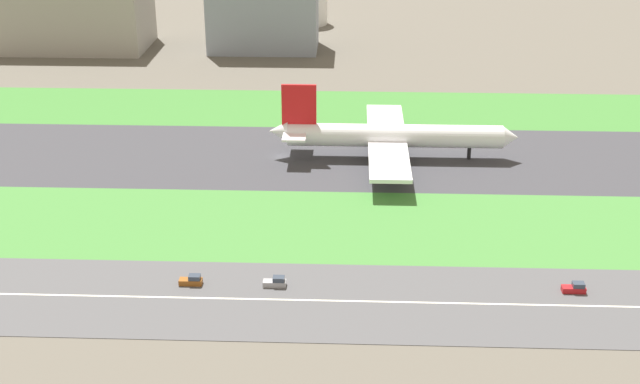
{
  "coord_description": "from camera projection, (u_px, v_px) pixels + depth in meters",
  "views": [
    {
      "loc": [
        18.86,
        -208.42,
        81.98
      ],
      "look_at": [
        12.09,
        -36.5,
        6.0
      ],
      "focal_mm": 47.51,
      "sensor_mm": 36.0,
      "label": 1
    }
  ],
  "objects": [
    {
      "name": "grass_median_north",
      "position": [
        291.0,
        108.0,
        261.77
      ],
      "size": [
        280.0,
        36.0,
        0.1
      ],
      "primitive_type": "cube",
      "color": "#3D7A33",
      "rests_on": "ground_plane"
    },
    {
      "name": "ground_plane",
      "position": [
        280.0,
        156.0,
        224.31
      ],
      "size": [
        800.0,
        800.0,
        0.0
      ],
      "primitive_type": "plane",
      "color": "#5B564C"
    },
    {
      "name": "hangar_building",
      "position": [
        263.0,
        4.0,
        321.95
      ],
      "size": [
        41.3,
        24.18,
        35.26
      ],
      "primitive_type": "cube",
      "color": "gray",
      "rests_on": "ground_plane"
    },
    {
      "name": "highway_centerline",
      "position": [
        248.0,
        299.0,
        157.54
      ],
      "size": [
        266.0,
        0.5,
        0.01
      ],
      "primitive_type": "cube",
      "color": "silver",
      "rests_on": "highway"
    },
    {
      "name": "runway",
      "position": [
        280.0,
        156.0,
        224.29
      ],
      "size": [
        280.0,
        46.0,
        0.1
      ],
      "primitive_type": "cube",
      "color": "#38383D",
      "rests_on": "ground_plane"
    },
    {
      "name": "car_4",
      "position": [
        192.0,
        280.0,
        162.19
      ],
      "size": [
        4.4,
        1.8,
        2.0
      ],
      "color": "brown",
      "rests_on": "highway"
    },
    {
      "name": "car_3",
      "position": [
        575.0,
        288.0,
        159.56
      ],
      "size": [
        4.4,
        1.8,
        2.0
      ],
      "color": "#B2191E",
      "rests_on": "highway"
    },
    {
      "name": "grass_median_south",
      "position": [
        265.0,
        224.0,
        186.81
      ],
      "size": [
        280.0,
        36.0,
        0.1
      ],
      "primitive_type": "cube",
      "color": "#427F38",
      "rests_on": "ground_plane"
    },
    {
      "name": "terminal_building",
      "position": [
        71.0,
        13.0,
        326.41
      ],
      "size": [
        58.1,
        32.93,
        26.46
      ],
      "primitive_type": "cube",
      "color": "#9E998E",
      "rests_on": "ground_plane"
    },
    {
      "name": "airliner",
      "position": [
        388.0,
        136.0,
        220.76
      ],
      "size": [
        65.0,
        56.0,
        19.7
      ],
      "color": "white",
      "rests_on": "runway"
    },
    {
      "name": "fuel_tank_west",
      "position": [
        307.0,
        6.0,
        366.54
      ],
      "size": [
        18.04,
        18.04,
        15.64
      ],
      "primitive_type": "cylinder",
      "color": "silver",
      "rests_on": "ground_plane"
    },
    {
      "name": "car_0",
      "position": [
        276.0,
        282.0,
        161.61
      ],
      "size": [
        4.4,
        1.8,
        2.0
      ],
      "color": "#99999E",
      "rests_on": "highway"
    },
    {
      "name": "highway",
      "position": [
        248.0,
        299.0,
        157.56
      ],
      "size": [
        280.0,
        28.0,
        0.1
      ],
      "primitive_type": "cube",
      "color": "#4C4C4F",
      "rests_on": "ground_plane"
    }
  ]
}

